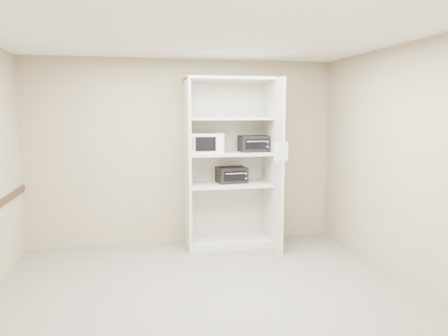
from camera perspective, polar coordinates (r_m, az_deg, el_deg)
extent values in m
cube|color=slate|center=(4.84, -2.47, -16.31)|extent=(4.50, 4.00, 0.01)
cube|color=white|center=(4.50, -2.67, 17.02)|extent=(4.50, 4.00, 0.01)
cube|color=tan|center=(6.45, -5.28, 2.04)|extent=(4.50, 0.02, 2.70)
cube|color=tan|center=(2.55, 4.33, -6.14)|extent=(4.50, 0.02, 2.70)
cube|color=tan|center=(5.30, 22.22, 0.38)|extent=(0.02, 4.00, 2.70)
cube|color=beige|center=(6.15, -4.76, 0.39)|extent=(0.04, 0.60, 2.40)
cube|color=beige|center=(6.25, 6.39, 0.48)|extent=(0.04, 0.90, 2.40)
cube|color=beige|center=(6.54, 0.16, 0.83)|extent=(1.24, 0.02, 2.40)
cube|color=beige|center=(6.50, 0.66, -9.57)|extent=(1.16, 0.56, 0.10)
cube|color=beige|center=(6.31, 0.67, -2.17)|extent=(1.16, 0.56, 0.04)
cube|color=beige|center=(6.25, 0.68, 1.91)|extent=(1.16, 0.56, 0.04)
cube|color=beige|center=(6.22, 0.69, 6.49)|extent=(1.16, 0.56, 0.04)
cube|color=beige|center=(6.24, 0.69, 11.55)|extent=(1.24, 0.60, 0.04)
cube|color=white|center=(6.14, -2.25, 3.27)|extent=(0.49, 0.39, 0.27)
cube|color=black|center=(6.33, 3.88, 3.19)|extent=(0.42, 0.32, 0.23)
cube|color=black|center=(6.34, 1.01, -0.90)|extent=(0.44, 0.36, 0.23)
cube|color=white|center=(5.79, 7.50, 2.15)|extent=(0.19, 0.02, 0.24)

